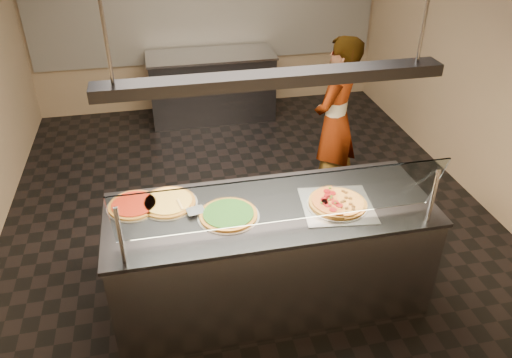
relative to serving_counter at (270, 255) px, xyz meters
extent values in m
cube|color=black|center=(0.07, 1.19, -0.48)|extent=(5.00, 6.00, 0.02)
cube|color=#977D61|center=(0.07, 4.20, 1.03)|extent=(5.00, 0.02, 3.00)
cube|color=#977D61|center=(0.07, -1.82, 1.03)|extent=(5.00, 0.02, 3.00)
cube|color=#977D61|center=(2.58, 1.19, 1.03)|extent=(0.02, 6.00, 3.00)
cube|color=silver|center=(0.07, 4.17, 0.83)|extent=(4.90, 0.02, 1.20)
cube|color=#B7B7BC|center=(0.00, 0.00, -0.02)|extent=(2.44, 0.90, 0.90)
cube|color=#343439|center=(0.00, 0.00, 0.45)|extent=(2.48, 0.94, 0.03)
cylinder|color=#B7B7BC|center=(-1.07, -0.40, 0.68)|extent=(0.03, 0.03, 0.44)
cylinder|color=#B7B7BC|center=(1.07, -0.40, 0.68)|extent=(0.03, 0.03, 0.44)
cube|color=white|center=(0.00, -0.34, 0.76)|extent=(2.24, 0.18, 0.47)
cube|color=silver|center=(0.50, -0.07, 0.47)|extent=(0.59, 0.59, 0.01)
cylinder|color=silver|center=(0.50, -0.07, 0.47)|extent=(0.47, 0.47, 0.01)
cylinder|color=#67090B|center=(0.49, 0.02, 0.52)|extent=(0.06, 0.06, 0.01)
cylinder|color=#67090B|center=(0.46, 0.06, 0.52)|extent=(0.06, 0.06, 0.01)
cylinder|color=#67090B|center=(0.44, 0.00, 0.52)|extent=(0.06, 0.06, 0.01)
cylinder|color=#67090B|center=(0.45, -0.04, 0.52)|extent=(0.06, 0.06, 0.01)
cylinder|color=#67090B|center=(0.40, -0.04, 0.52)|extent=(0.06, 0.06, 0.01)
cylinder|color=#67090B|center=(0.39, -0.07, 0.52)|extent=(0.06, 0.06, 0.01)
cylinder|color=#67090B|center=(0.39, -0.08, 0.52)|extent=(0.06, 0.06, 0.01)
cylinder|color=#67090B|center=(0.40, -0.12, 0.52)|extent=(0.06, 0.06, 0.01)
cylinder|color=#67090B|center=(0.47, -0.10, 0.52)|extent=(0.06, 0.06, 0.01)
cylinder|color=#67090B|center=(0.42, -0.18, 0.52)|extent=(0.06, 0.06, 0.01)
cylinder|color=#67090B|center=(0.48, -0.14, 0.52)|extent=(0.06, 0.06, 0.01)
cube|color=#19590F|center=(0.49, 0.09, 0.52)|extent=(0.02, 0.01, 0.01)
cube|color=#19590F|center=(0.46, -0.02, 0.52)|extent=(0.02, 0.02, 0.01)
cube|color=#19590F|center=(0.46, -0.04, 0.52)|extent=(0.02, 0.02, 0.01)
cube|color=#19590F|center=(0.43, -0.06, 0.52)|extent=(0.02, 0.02, 0.01)
cube|color=#19590F|center=(0.36, -0.09, 0.52)|extent=(0.02, 0.02, 0.01)
cube|color=#19590F|center=(0.41, -0.12, 0.52)|extent=(0.01, 0.02, 0.01)
cube|color=#19590F|center=(0.46, -0.11, 0.52)|extent=(0.02, 0.02, 0.01)
sphere|color=#513014|center=(0.51, -0.22, 0.50)|extent=(0.03, 0.03, 0.03)
sphere|color=#513014|center=(0.53, -0.17, 0.50)|extent=(0.03, 0.03, 0.03)
sphere|color=#513014|center=(0.58, -0.19, 0.50)|extent=(0.03, 0.03, 0.03)
sphere|color=#513014|center=(0.59, -0.16, 0.50)|extent=(0.03, 0.03, 0.03)
sphere|color=#513014|center=(0.58, -0.12, 0.50)|extent=(0.03, 0.03, 0.03)
sphere|color=#513014|center=(0.53, -0.08, 0.50)|extent=(0.03, 0.03, 0.03)
sphere|color=#513014|center=(0.55, -0.07, 0.50)|extent=(0.03, 0.03, 0.03)
sphere|color=#513014|center=(0.61, -0.05, 0.50)|extent=(0.03, 0.03, 0.03)
sphere|color=#513014|center=(0.58, -0.03, 0.50)|extent=(0.03, 0.03, 0.03)
sphere|color=#513014|center=(0.60, 0.03, 0.50)|extent=(0.03, 0.03, 0.03)
sphere|color=#513014|center=(0.59, 0.06, 0.50)|extent=(0.03, 0.03, 0.03)
cylinder|color=silver|center=(-0.33, -0.03, 0.47)|extent=(0.46, 0.46, 0.01)
cylinder|color=brown|center=(-0.33, -0.03, 0.48)|extent=(0.43, 0.43, 0.02)
cylinder|color=black|center=(-0.33, -0.03, 0.49)|extent=(0.37, 0.37, 0.01)
cylinder|color=silver|center=(-0.75, 0.22, 0.47)|extent=(0.45, 0.45, 0.01)
cylinder|color=brown|center=(-0.75, 0.22, 0.48)|extent=(0.42, 0.42, 0.02)
cylinder|color=gold|center=(-0.75, 0.22, 0.49)|extent=(0.36, 0.36, 0.01)
cylinder|color=silver|center=(-1.01, 0.24, 0.47)|extent=(0.41, 0.41, 0.01)
cylinder|color=brown|center=(-1.01, 0.24, 0.48)|extent=(0.38, 0.38, 0.02)
cylinder|color=#7B0400|center=(-1.01, 0.24, 0.49)|extent=(0.33, 0.33, 0.01)
cube|color=#B7B7BC|center=(-0.56, 0.05, 0.49)|extent=(0.15, 0.13, 0.00)
cylinder|color=tan|center=(-0.67, 0.15, 0.49)|extent=(0.05, 0.14, 0.02)
cube|color=#343439|center=(0.04, 3.74, -0.02)|extent=(1.72, 0.70, 0.90)
cube|color=#B7B7BC|center=(0.04, 3.74, 0.45)|extent=(1.76, 0.74, 0.03)
imported|color=#282530|center=(1.02, 1.41, 0.42)|extent=(0.76, 0.76, 1.78)
cube|color=#343439|center=(0.00, 0.00, 1.48)|extent=(2.30, 0.18, 0.08)
camera|label=1|loc=(-0.75, -2.98, 2.64)|focal=35.00mm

